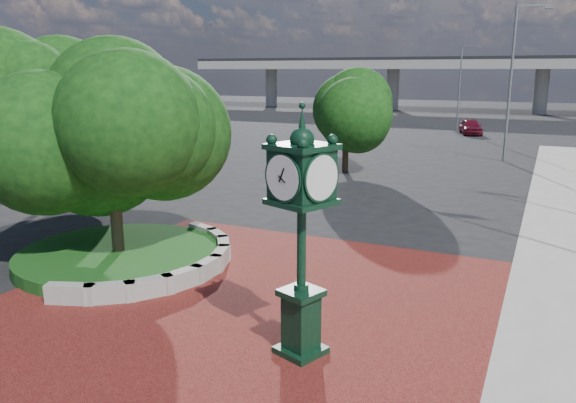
# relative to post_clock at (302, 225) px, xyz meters

# --- Properties ---
(ground) EXTENTS (200.00, 200.00, 0.00)m
(ground) POSITION_rel_post_clock_xyz_m (-2.39, 2.89, -2.81)
(ground) COLOR black
(ground) RESTS_ON ground
(plaza) EXTENTS (12.00, 12.00, 0.04)m
(plaza) POSITION_rel_post_clock_xyz_m (-2.39, 1.89, -2.79)
(plaza) COLOR maroon
(plaza) RESTS_ON ground
(planter_wall) EXTENTS (2.96, 6.77, 0.54)m
(planter_wall) POSITION_rel_post_clock_xyz_m (-5.10, 2.89, -2.54)
(planter_wall) COLOR #9E9B93
(planter_wall) RESTS_ON ground
(grass_bed) EXTENTS (6.10, 6.10, 0.40)m
(grass_bed) POSITION_rel_post_clock_xyz_m (-7.39, 2.89, -2.61)
(grass_bed) COLOR #134416
(grass_bed) RESTS_ON ground
(overpass) EXTENTS (90.00, 12.00, 7.50)m
(overpass) POSITION_rel_post_clock_xyz_m (-2.60, 72.89, 3.73)
(overpass) COLOR #9E9B93
(overpass) RESTS_ON ground
(tree_planter) EXTENTS (5.20, 5.20, 6.33)m
(tree_planter) POSITION_rel_post_clock_xyz_m (-7.39, 2.89, 0.91)
(tree_planter) COLOR #38281C
(tree_planter) RESTS_ON ground
(tree_northwest) EXTENTS (5.60, 5.60, 6.93)m
(tree_northwest) POSITION_rel_post_clock_xyz_m (-15.39, 7.89, 1.31)
(tree_northwest) COLOR #38281C
(tree_northwest) RESTS_ON ground
(tree_street) EXTENTS (4.40, 4.40, 5.45)m
(tree_street) POSITION_rel_post_clock_xyz_m (-6.39, 20.89, 0.43)
(tree_street) COLOR #38281C
(tree_street) RESTS_ON ground
(post_clock) EXTENTS (1.31, 1.31, 5.11)m
(post_clock) POSITION_rel_post_clock_xyz_m (0.00, 0.00, 0.00)
(post_clock) COLOR black
(post_clock) RESTS_ON ground
(parked_car) EXTENTS (2.77, 4.46, 1.42)m
(parked_car) POSITION_rel_post_clock_xyz_m (-2.40, 44.14, -2.10)
(parked_car) COLOR maroon
(parked_car) RESTS_ON ground
(street_lamp_near) EXTENTS (2.14, 0.72, 9.66)m
(street_lamp_near) POSITION_rel_post_clock_xyz_m (1.91, 28.89, 2.86)
(street_lamp_near) COLOR slate
(street_lamp_near) RESTS_ON ground
(street_lamp_far) EXTENTS (1.80, 0.22, 8.05)m
(street_lamp_far) POSITION_rel_post_clock_xyz_m (-3.85, 46.82, 1.91)
(street_lamp_far) COLOR slate
(street_lamp_far) RESTS_ON ground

